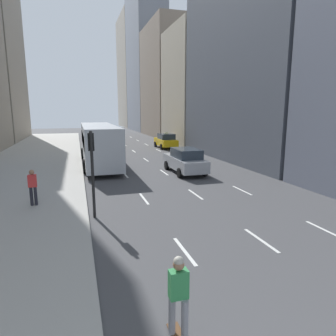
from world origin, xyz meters
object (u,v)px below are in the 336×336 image
Objects in this scene: taxi_second at (166,141)px; traffic_light_pole at (92,160)px; skateboarder at (178,295)px; pedestrian_far_walking at (33,186)px; sedan_black_near at (185,161)px; city_bus at (99,143)px; taxi_lead at (113,138)px.

traffic_light_pole reaches higher than taxi_second.
traffic_light_pole is at bearing 98.69° from skateboarder.
pedestrian_far_walking is (-12.11, -19.77, 0.19)m from taxi_second.
sedan_black_near is 0.42× the size of city_bus.
skateboarder is at bearing -81.31° from traffic_light_pole.
traffic_light_pole is (-1.14, -12.48, 0.62)m from city_bus.
taxi_second reaches higher than skateboarder.
taxi_lead is at bearing 134.61° from taxi_second.
pedestrian_far_walking is at bearing 111.44° from skateboarder.
traffic_light_pole is (2.56, -1.92, 1.34)m from pedestrian_far_walking.
taxi_lead is at bearing 81.79° from traffic_light_pole.
skateboarder is 7.77m from traffic_light_pole.
traffic_light_pole is at bearing -113.76° from taxi_second.
traffic_light_pole reaches higher than taxi_lead.
pedestrian_far_walking is (-9.31, -5.45, 0.17)m from sedan_black_near.
pedestrian_far_walking reaches higher than skateboarder.
taxi_second is 2.67× the size of pedestrian_far_walking.
taxi_second is at bearing 73.97° from skateboarder.
skateboarder is (0.01, -20.02, -0.82)m from city_bus.
taxi_second is at bearing 47.59° from city_bus.
skateboarder is 0.48× the size of traffic_light_pole.
taxi_second is 14.59m from sedan_black_near.
sedan_black_near is (-2.80, -14.32, 0.02)m from taxi_second.
city_bus is at bearing 70.69° from pedestrian_far_walking.
skateboarder is at bearing -110.57° from sedan_black_near.
taxi_second reaches higher than pedestrian_far_walking.
city_bus reaches higher than taxi_second.
city_bus is 12.55m from traffic_light_pole.
traffic_light_pole reaches higher than pedestrian_far_walking.
taxi_lead is 7.97m from taxi_second.
sedan_black_near is 10.79m from pedestrian_far_walking.
city_bus reaches higher than pedestrian_far_walking.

